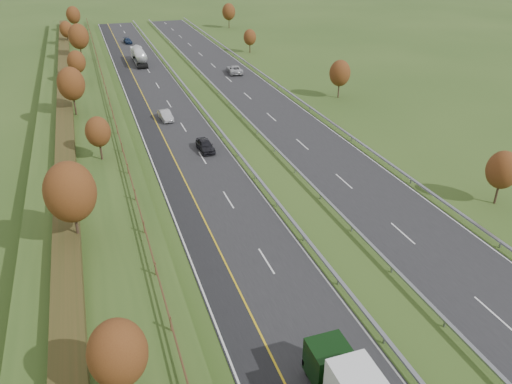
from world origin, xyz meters
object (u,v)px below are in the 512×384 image
at_px(car_small_far, 128,41).
at_px(road_tanker, 139,55).
at_px(car_oncoming, 235,69).
at_px(car_silver_mid, 165,115).
at_px(car_dark_near, 205,145).

bearing_deg(car_small_far, road_tanker, -93.55).
xyz_separation_m(car_small_far, car_oncoming, (17.29, -38.97, 0.17)).
relative_size(car_silver_mid, car_oncoming, 0.77).
bearing_deg(car_dark_near, car_oncoming, 65.79).
bearing_deg(car_silver_mid, car_oncoming, 47.22).
bearing_deg(car_oncoming, car_dark_near, 73.22).
distance_m(car_silver_mid, car_small_far, 62.92).
bearing_deg(road_tanker, car_dark_near, -88.05).
relative_size(car_dark_near, car_oncoming, 0.77).
bearing_deg(road_tanker, car_small_far, 89.96).
relative_size(road_tanker, car_oncoming, 1.93).
bearing_deg(car_small_far, car_silver_mid, -94.49).
xyz_separation_m(road_tanker, car_small_far, (0.01, 23.93, -1.19)).
bearing_deg(car_dark_near, car_silver_mid, 99.61).
bearing_deg(road_tanker, car_silver_mid, -91.55).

